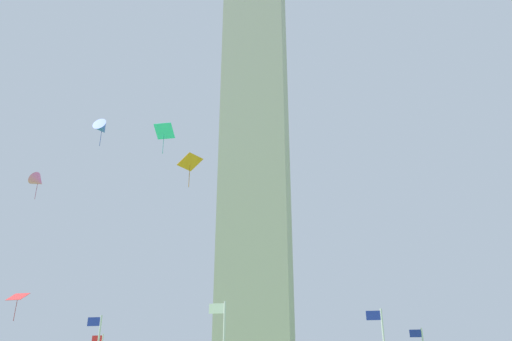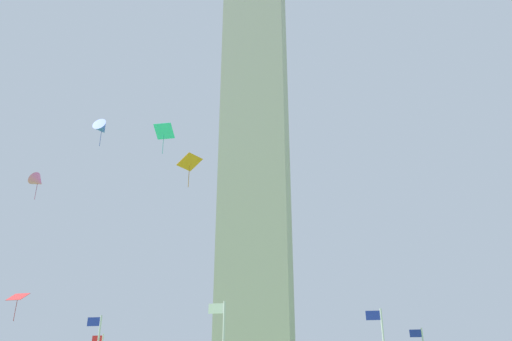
# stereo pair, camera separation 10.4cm
# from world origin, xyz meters

# --- Properties ---
(obelisk_monument) EXTENTS (6.63, 6.63, 60.26)m
(obelisk_monument) POSITION_xyz_m (0.00, 0.00, 30.13)
(obelisk_monument) COLOR #A8A399
(obelisk_monument) RESTS_ON ground
(kite_red_diamond) EXTENTS (1.38, 1.20, 2.21)m
(kite_red_diamond) POSITION_xyz_m (17.19, 10.49, 10.34)
(kite_red_diamond) COLOR red
(kite_cyan_diamond) EXTENTS (1.63, 1.43, 2.65)m
(kite_cyan_diamond) POSITION_xyz_m (6.82, 9.61, 24.68)
(kite_cyan_diamond) COLOR #33C6D1
(kite_blue_delta) EXTENTS (1.37, 1.54, 2.53)m
(kite_blue_delta) POSITION_xyz_m (12.39, 10.22, 25.12)
(kite_blue_delta) COLOR blue
(kite_orange_diamond) EXTENTS (1.80, 1.85, 2.27)m
(kite_orange_diamond) POSITION_xyz_m (2.54, 15.76, 18.44)
(kite_orange_diamond) COLOR orange
(kite_pink_delta) EXTENTS (1.44, 1.11, 2.18)m
(kite_pink_delta) POSITION_xyz_m (14.63, 14.76, 18.18)
(kite_pink_delta) COLOR pink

